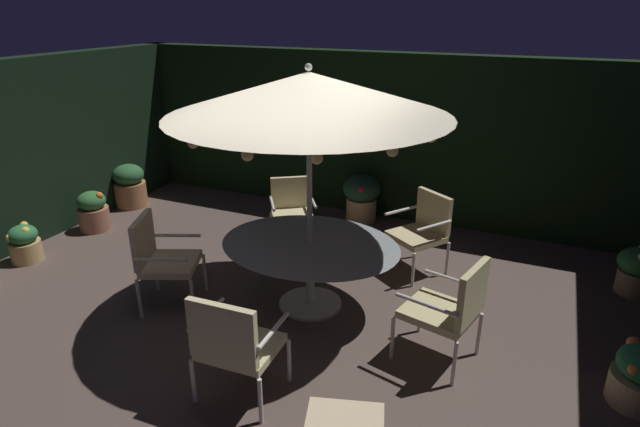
% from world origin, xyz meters
% --- Properties ---
extents(ground_plane, '(8.18, 6.75, 0.02)m').
position_xyz_m(ground_plane, '(0.00, 0.00, -0.01)').
color(ground_plane, brown).
extents(hedge_backdrop_rear, '(8.18, 0.30, 2.41)m').
position_xyz_m(hedge_backdrop_rear, '(0.00, 3.22, 1.20)').
color(hedge_backdrop_rear, black).
rests_on(hedge_backdrop_rear, ground_plane).
extents(patio_dining_table, '(1.90, 1.54, 0.74)m').
position_xyz_m(patio_dining_table, '(0.26, 0.31, 0.61)').
color(patio_dining_table, silver).
rests_on(patio_dining_table, ground_plane).
extents(patio_umbrella, '(2.72, 2.72, 2.54)m').
position_xyz_m(patio_umbrella, '(0.26, 0.31, 2.25)').
color(patio_umbrella, silver).
rests_on(patio_umbrella, ground_plane).
extents(patio_chair_north, '(0.67, 0.59, 0.99)m').
position_xyz_m(patio_chair_north, '(0.33, -1.26, 0.56)').
color(patio_chair_north, silver).
rests_on(patio_chair_north, ground_plane).
extents(patio_chair_northeast, '(0.75, 0.70, 1.02)m').
position_xyz_m(patio_chair_northeast, '(1.80, -0.06, 0.58)').
color(patio_chair_northeast, silver).
rests_on(patio_chair_northeast, ground_plane).
extents(patio_chair_east, '(0.80, 0.79, 0.96)m').
position_xyz_m(patio_chair_east, '(1.15, 1.60, 0.56)').
color(patio_chair_east, silver).
rests_on(patio_chair_east, ground_plane).
extents(patio_chair_southeast, '(0.78, 0.78, 0.90)m').
position_xyz_m(patio_chair_southeast, '(-0.60, 1.61, 0.52)').
color(patio_chair_southeast, silver).
rests_on(patio_chair_southeast, ground_plane).
extents(patio_chair_south, '(0.77, 0.78, 1.01)m').
position_xyz_m(patio_chair_south, '(-1.18, -0.31, 0.59)').
color(patio_chair_south, silver).
rests_on(patio_chair_south, ground_plane).
extents(ottoman_footrest, '(0.64, 0.57, 0.36)m').
position_xyz_m(ottoman_footrest, '(1.36, -1.49, 0.31)').
color(ottoman_footrest, beige).
rests_on(ottoman_footrest, ground_plane).
extents(potted_plant_left_far, '(0.42, 0.42, 0.54)m').
position_xyz_m(potted_plant_left_far, '(3.47, 2.02, 0.29)').
color(potted_plant_left_far, '#8A6F4F').
rests_on(potted_plant_left_far, ground_plane).
extents(potted_plant_back_center, '(0.43, 0.43, 0.58)m').
position_xyz_m(potted_plant_back_center, '(-3.43, 0.90, 0.28)').
color(potted_plant_back_center, '#A2644C').
rests_on(potted_plant_back_center, ground_plane).
extents(potted_plant_right_far, '(0.37, 0.37, 0.48)m').
position_xyz_m(potted_plant_right_far, '(-3.46, -0.19, 0.24)').
color(potted_plant_right_far, tan).
rests_on(potted_plant_right_far, ground_plane).
extents(potted_plant_right_near, '(0.49, 0.49, 0.69)m').
position_xyz_m(potted_plant_right_near, '(-3.62, 1.86, 0.34)').
color(potted_plant_right_near, '#A86E47').
rests_on(potted_plant_right_near, ground_plane).
extents(potted_plant_left_near, '(0.56, 0.56, 0.69)m').
position_xyz_m(potted_plant_left_near, '(-0.05, 2.80, 0.38)').
color(potted_plant_left_near, tan).
rests_on(potted_plant_left_near, ground_plane).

